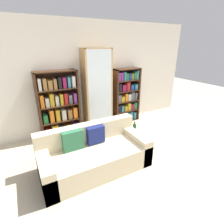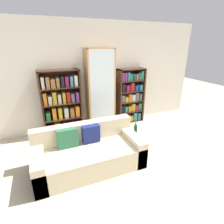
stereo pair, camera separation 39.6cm
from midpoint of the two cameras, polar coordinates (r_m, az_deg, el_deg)
ground_plane at (r=3.18m, az=6.54°, el=-21.25°), size 16.00×16.00×0.00m
wall_back at (r=4.62m, az=-10.82°, el=11.09°), size 6.36×0.06×2.70m
couch at (r=3.30m, az=-9.37°, el=-13.53°), size 1.92×0.89×0.76m
bookshelf_left at (r=4.39m, az=-19.43°, el=1.70°), size 0.95×0.32×1.60m
display_cabinet at (r=4.55m, az=-7.37°, el=6.86°), size 0.71×0.36×2.06m
bookshelf_right at (r=5.03m, az=2.32°, el=5.15°), size 0.77×0.32×1.53m
wine_bottle at (r=4.39m, az=4.77°, el=-5.77°), size 0.08×0.08×0.36m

